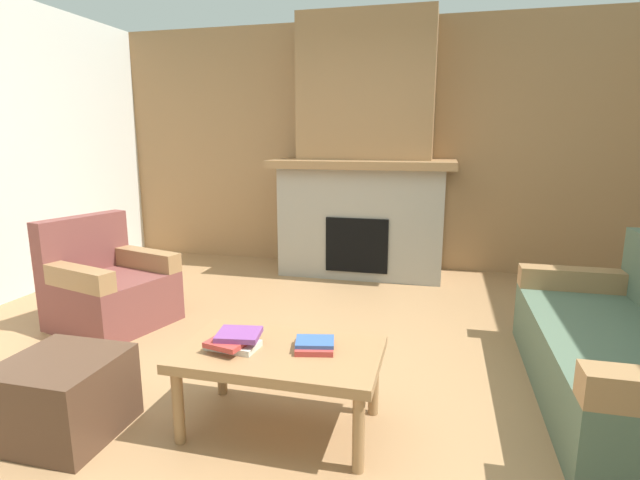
# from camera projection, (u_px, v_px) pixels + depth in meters

# --- Properties ---
(ground) EXTENTS (9.00, 9.00, 0.00)m
(ground) POSITION_uv_depth(u_px,v_px,m) (292.00, 386.00, 2.93)
(ground) COLOR #9E754C
(wall_back_wood_panel) EXTENTS (6.00, 0.12, 2.70)m
(wall_back_wood_panel) POSITION_uv_depth(u_px,v_px,m) (370.00, 147.00, 5.50)
(wall_back_wood_panel) COLOR #997047
(wall_back_wood_panel) RESTS_ON ground
(fireplace) EXTENTS (1.90, 0.82, 2.70)m
(fireplace) POSITION_uv_depth(u_px,v_px,m) (364.00, 166.00, 5.18)
(fireplace) COLOR gray
(fireplace) RESTS_ON ground
(couch) EXTENTS (0.85, 1.80, 0.85)m
(couch) POSITION_uv_depth(u_px,v_px,m) (630.00, 354.00, 2.69)
(couch) COLOR #4C604C
(couch) RESTS_ON ground
(armchair) EXTENTS (0.93, 0.93, 0.85)m
(armchair) POSITION_uv_depth(u_px,v_px,m) (108.00, 288.00, 3.85)
(armchair) COLOR brown
(armchair) RESTS_ON ground
(coffee_table) EXTENTS (1.00, 0.60, 0.43)m
(coffee_table) POSITION_uv_depth(u_px,v_px,m) (280.00, 359.00, 2.43)
(coffee_table) COLOR #997047
(coffee_table) RESTS_ON ground
(ottoman) EXTENTS (0.52, 0.52, 0.40)m
(ottoman) POSITION_uv_depth(u_px,v_px,m) (64.00, 396.00, 2.42)
(ottoman) COLOR #4C3323
(ottoman) RESTS_ON ground
(book_stack_near_edge) EXTENTS (0.28, 0.25, 0.08)m
(book_stack_near_edge) POSITION_uv_depth(u_px,v_px,m) (234.00, 340.00, 2.42)
(book_stack_near_edge) COLOR beige
(book_stack_near_edge) RESTS_ON coffee_table
(book_stack_center) EXTENTS (0.22, 0.24, 0.05)m
(book_stack_center) POSITION_uv_depth(u_px,v_px,m) (315.00, 344.00, 2.43)
(book_stack_center) COLOR #B23833
(book_stack_center) RESTS_ON coffee_table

